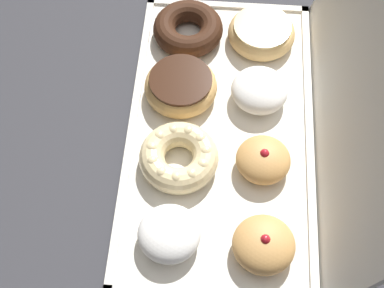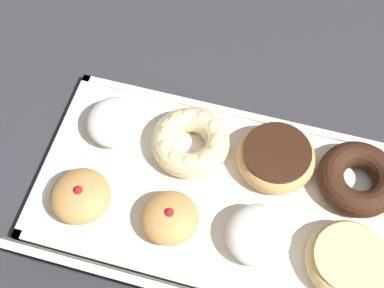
% 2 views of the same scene
% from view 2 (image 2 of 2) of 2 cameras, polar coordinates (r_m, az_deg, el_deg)
% --- Properties ---
extents(ground_plane, '(3.00, 3.00, 0.00)m').
position_cam_2_polar(ground_plane, '(0.82, 3.04, -5.37)').
color(ground_plane, '#333338').
extents(donut_box, '(0.54, 0.29, 0.01)m').
position_cam_2_polar(donut_box, '(0.81, 3.06, -5.22)').
color(donut_box, silver).
rests_on(donut_box, ground).
extents(chocolate_cake_ring_donut_0, '(0.12, 0.12, 0.04)m').
position_cam_2_polar(chocolate_cake_ring_donut_0, '(0.83, 16.90, -3.48)').
color(chocolate_cake_ring_donut_0, '#381E11').
rests_on(chocolate_cake_ring_donut_0, donut_box).
extents(chocolate_frosted_donut_1, '(0.12, 0.12, 0.04)m').
position_cam_2_polar(chocolate_frosted_donut_1, '(0.82, 8.73, -1.38)').
color(chocolate_frosted_donut_1, tan).
rests_on(chocolate_frosted_donut_1, donut_box).
extents(cruller_donut_2, '(0.12, 0.12, 0.04)m').
position_cam_2_polar(cruller_donut_2, '(0.82, -0.17, 0.25)').
color(cruller_donut_2, beige).
rests_on(cruller_donut_2, donut_box).
extents(powdered_filled_donut_3, '(0.09, 0.09, 0.04)m').
position_cam_2_polar(powdered_filled_donut_3, '(0.85, -8.05, 2.29)').
color(powdered_filled_donut_3, white).
rests_on(powdered_filled_donut_3, donut_box).
extents(glazed_ring_donut_4, '(0.11, 0.11, 0.04)m').
position_cam_2_polar(glazed_ring_donut_4, '(0.78, 15.87, -11.56)').
color(glazed_ring_donut_4, '#E5B770').
rests_on(glazed_ring_donut_4, donut_box).
extents(powdered_filled_donut_5, '(0.09, 0.09, 0.05)m').
position_cam_2_polar(powdered_filled_donut_5, '(0.76, 6.90, -9.38)').
color(powdered_filled_donut_5, white).
rests_on(powdered_filled_donut_5, donut_box).
extents(jelly_filled_donut_6, '(0.08, 0.08, 0.05)m').
position_cam_2_polar(jelly_filled_donut_6, '(0.77, -2.34, -7.67)').
color(jelly_filled_donut_6, tan).
rests_on(jelly_filled_donut_6, donut_box).
extents(jelly_filled_donut_7, '(0.09, 0.09, 0.05)m').
position_cam_2_polar(jelly_filled_donut_7, '(0.80, -11.52, -5.32)').
color(jelly_filled_donut_7, tan).
rests_on(jelly_filled_donut_7, donut_box).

